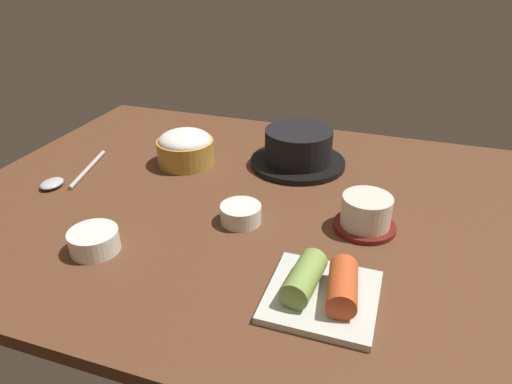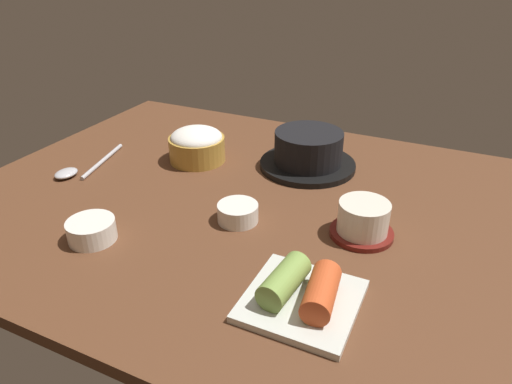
% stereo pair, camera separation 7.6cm
% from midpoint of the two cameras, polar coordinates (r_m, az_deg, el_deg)
% --- Properties ---
extents(dining_table, '(1.00, 0.76, 0.02)m').
position_cam_midpoint_polar(dining_table, '(0.80, -3.61, -1.72)').
color(dining_table, '#56331E').
rests_on(dining_table, ground).
extents(stone_pot, '(0.19, 0.19, 0.07)m').
position_cam_midpoint_polar(stone_pot, '(0.90, 2.85, 5.28)').
color(stone_pot, black).
rests_on(stone_pot, dining_table).
extents(rice_bowl, '(0.11, 0.11, 0.07)m').
position_cam_midpoint_polar(rice_bowl, '(0.93, -11.03, 5.37)').
color(rice_bowl, '#B78C38').
rests_on(rice_bowl, dining_table).
extents(tea_cup_with_saucer, '(0.10, 0.10, 0.06)m').
position_cam_midpoint_polar(tea_cup_with_saucer, '(0.71, 10.49, -2.69)').
color(tea_cup_with_saucer, maroon).
rests_on(tea_cup_with_saucer, dining_table).
extents(banchan_cup_center, '(0.06, 0.06, 0.03)m').
position_cam_midpoint_polar(banchan_cup_center, '(0.73, -4.87, -2.70)').
color(banchan_cup_center, white).
rests_on(banchan_cup_center, dining_table).
extents(kimchi_plate, '(0.14, 0.14, 0.05)m').
position_cam_midpoint_polar(kimchi_plate, '(0.58, 4.46, -11.93)').
color(kimchi_plate, silver).
rests_on(kimchi_plate, dining_table).
extents(side_bowl_near, '(0.07, 0.07, 0.03)m').
position_cam_midpoint_polar(side_bowl_near, '(0.71, -22.27, -5.60)').
color(side_bowl_near, white).
rests_on(side_bowl_near, dining_table).
extents(spoon, '(0.06, 0.18, 0.01)m').
position_cam_midpoint_polar(spoon, '(0.94, -24.75, 1.47)').
color(spoon, '#B7B7BC').
rests_on(spoon, dining_table).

